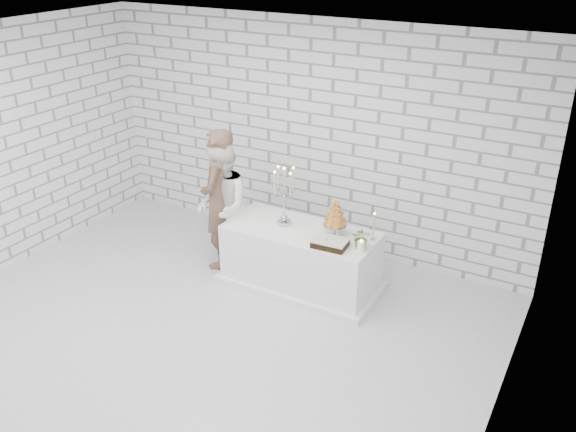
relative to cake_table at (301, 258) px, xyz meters
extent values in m
cube|color=silver|center=(-0.47, -1.40, -0.38)|extent=(6.00, 5.00, 0.01)
cube|color=white|center=(-0.47, -1.40, 2.62)|extent=(6.00, 5.00, 0.01)
cube|color=white|center=(-0.47, 1.10, 1.12)|extent=(6.00, 0.01, 3.00)
cube|color=white|center=(2.53, -1.40, 1.12)|extent=(0.01, 5.00, 3.00)
cube|color=white|center=(0.00, 0.00, 0.00)|extent=(1.80, 0.80, 0.75)
imported|color=brown|center=(-1.15, -0.02, 0.52)|extent=(0.61, 0.76, 1.80)
imported|color=white|center=(-1.09, -0.04, 0.44)|extent=(0.98, 1.01, 1.64)
cube|color=black|center=(0.48, -0.21, 0.42)|extent=(0.39, 0.29, 0.08)
cylinder|color=white|center=(0.82, -0.14, 0.44)|extent=(0.09, 0.09, 0.12)
cylinder|color=#BFB09B|center=(0.83, 0.17, 0.54)|extent=(0.06, 0.06, 0.32)
imported|color=#49732F|center=(0.79, -0.07, 0.50)|extent=(0.28, 0.26, 0.25)
camera|label=1|loc=(2.98, -5.63, 3.58)|focal=38.04mm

